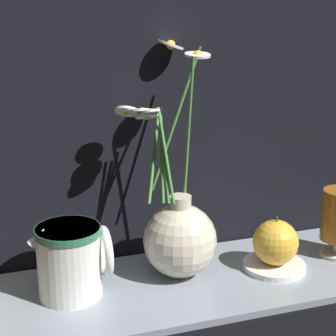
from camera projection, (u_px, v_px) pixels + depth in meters
name	position (u px, v px, depth m)	size (l,w,h in m)	color
ground_plane	(161.00, 291.00, 0.94)	(6.00, 6.00, 0.00)	black
shelf	(161.00, 288.00, 0.94)	(0.81, 0.25, 0.01)	gray
vase_with_flowers	(179.00, 235.00, 0.96)	(0.17, 0.17, 0.39)	beige
ceramic_pitcher	(71.00, 258.00, 0.89)	(0.13, 0.10, 0.13)	white
saucer_plate	(274.00, 266.00, 1.00)	(0.11, 0.11, 0.01)	white
orange_fruit	(276.00, 242.00, 0.98)	(0.08, 0.08, 0.09)	gold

